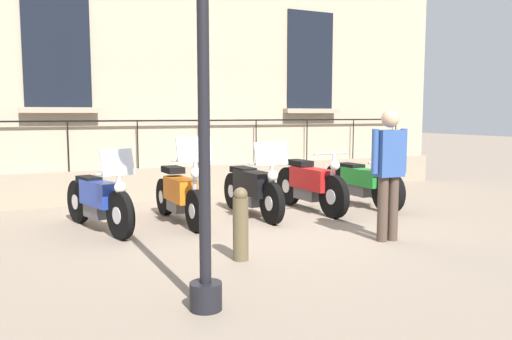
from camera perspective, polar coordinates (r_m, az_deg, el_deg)
name	(u,v)px	position (r m, az deg, el deg)	size (l,w,h in m)	color
ground_plane	(254,219)	(8.31, -0.27, -5.43)	(60.00, 60.00, 0.00)	gray
building_facade	(192,10)	(11.07, -7.12, 17.16)	(0.82, 12.01, 7.78)	tan
motorcycle_blue	(99,201)	(7.74, -17.00, -3.26)	(2.04, 0.75, 1.22)	black
motorcycle_orange	(180,195)	(8.03, -8.40, -2.76)	(2.05, 0.63, 1.35)	black
motorcycle_black	(252,189)	(8.46, -0.41, -2.07)	(2.08, 0.66, 1.26)	black
motorcycle_red	(310,185)	(8.96, 5.99, -1.65)	(2.11, 0.65, 1.06)	black
motorcycle_green	(362,183)	(9.55, 11.61, -1.37)	(2.18, 0.70, 1.19)	black
lamppost	(203,13)	(4.38, -5.91, 16.87)	(0.32, 0.32, 4.49)	black
bollard	(241,224)	(5.94, -1.71, -5.97)	(0.18, 0.18, 0.85)	brown
pedestrian_standing	(389,167)	(6.97, 14.49, 0.32)	(0.25, 0.53, 1.73)	#47382D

